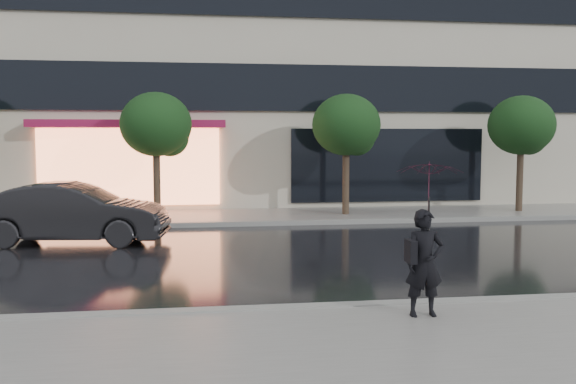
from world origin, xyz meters
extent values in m
plane|color=black|center=(0.00, 0.00, 0.00)|extent=(120.00, 120.00, 0.00)
cube|color=slate|center=(0.00, -3.25, 0.06)|extent=(60.00, 4.50, 0.12)
cube|color=slate|center=(0.00, 10.25, 0.06)|extent=(60.00, 3.50, 0.12)
cube|color=gray|center=(0.00, -1.00, 0.07)|extent=(60.00, 0.25, 0.14)
cube|color=gray|center=(0.00, 8.50, 0.07)|extent=(60.00, 0.25, 0.14)
cube|color=black|center=(0.00, 11.94, 4.30)|extent=(28.00, 0.12, 1.60)
cube|color=#FF8C59|center=(-4.00, 11.92, 1.60)|extent=(6.00, 0.10, 2.60)
cube|color=maroon|center=(-4.00, 11.59, 3.05)|extent=(6.40, 0.70, 0.25)
cube|color=black|center=(5.00, 11.94, 1.60)|extent=(7.00, 0.10, 2.60)
cylinder|color=#33261C|center=(-3.00, 10.00, 1.10)|extent=(0.22, 0.22, 2.20)
ellipsoid|color=#153414|center=(-3.00, 10.00, 3.00)|extent=(2.20, 2.20, 1.98)
sphere|color=#153414|center=(-2.60, 10.20, 2.60)|extent=(1.20, 1.20, 1.20)
cylinder|color=#33261C|center=(3.00, 10.00, 1.10)|extent=(0.22, 0.22, 2.20)
ellipsoid|color=#153414|center=(3.00, 10.00, 3.00)|extent=(2.20, 2.20, 1.98)
sphere|color=#153414|center=(3.40, 10.20, 2.60)|extent=(1.20, 1.20, 1.20)
cylinder|color=#33261C|center=(9.00, 10.00, 1.10)|extent=(0.22, 0.22, 2.20)
ellipsoid|color=#153414|center=(9.00, 10.00, 3.00)|extent=(2.20, 2.20, 1.98)
sphere|color=#153414|center=(9.40, 10.20, 2.60)|extent=(1.20, 1.20, 1.20)
imported|color=black|center=(-4.80, 6.00, 0.75)|extent=(4.72, 2.13, 1.50)
imported|color=black|center=(1.34, -1.72, 0.87)|extent=(0.55, 0.36, 1.50)
imported|color=#320918|center=(1.39, -1.72, 1.88)|extent=(0.90, 0.92, 0.83)
cylinder|color=black|center=(1.39, -1.72, 1.42)|extent=(0.02, 0.02, 0.75)
cube|color=black|center=(1.12, -1.77, 1.05)|extent=(0.10, 0.28, 0.32)
camera|label=1|loc=(-1.82, -10.18, 2.64)|focal=40.00mm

